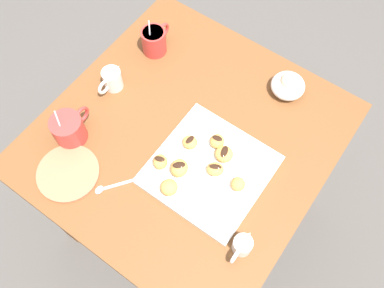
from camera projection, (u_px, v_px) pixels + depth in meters
ground_plane at (188, 212)px, 1.94m from camera, size 8.00×8.00×0.00m
dining_table at (187, 157)px, 1.41m from camera, size 0.86×0.83×0.75m
pastry_plate_square at (210, 170)px, 1.21m from camera, size 0.32×0.32×0.02m
coffee_mug_red_left at (69, 128)px, 1.23m from camera, size 0.13×0.09×0.14m
coffee_mug_red_right at (154, 40)px, 1.38m from camera, size 0.12×0.08×0.14m
cream_pitcher_white at (112, 79)px, 1.32m from camera, size 0.10×0.06×0.07m
ice_cream_bowl at (288, 85)px, 1.31m from camera, size 0.11×0.11×0.08m
chocolate_sauce_pitcher at (242, 245)px, 1.09m from camera, size 0.09×0.05×0.06m
saucer_coral_left at (68, 173)px, 1.21m from camera, size 0.18×0.18×0.01m
loose_spoon_near_saucer at (116, 185)px, 1.19m from camera, size 0.14×0.10×0.01m
beignet_0 at (223, 155)px, 1.21m from camera, size 0.07×0.07×0.03m
chocolate_drizzle_0 at (224, 153)px, 1.19m from camera, size 0.04×0.03×0.00m
beignet_1 at (238, 184)px, 1.17m from camera, size 0.06×0.06×0.03m
beignet_2 at (217, 141)px, 1.22m from camera, size 0.06×0.05×0.03m
chocolate_drizzle_2 at (217, 138)px, 1.21m from camera, size 0.02×0.03×0.00m
beignet_3 at (190, 142)px, 1.23m from camera, size 0.05×0.05×0.03m
chocolate_drizzle_3 at (190, 140)px, 1.21m from camera, size 0.03×0.02×0.00m
beignet_4 at (179, 168)px, 1.18m from camera, size 0.07×0.06×0.04m
chocolate_drizzle_4 at (179, 165)px, 1.16m from camera, size 0.04×0.04×0.00m
beignet_5 at (215, 169)px, 1.19m from camera, size 0.06×0.06×0.03m
chocolate_drizzle_5 at (216, 167)px, 1.17m from camera, size 0.03×0.04×0.00m
beignet_6 at (169, 187)px, 1.16m from camera, size 0.06×0.06×0.04m
beignet_7 at (159, 161)px, 1.19m from camera, size 0.06×0.06×0.04m
chocolate_drizzle_7 at (159, 158)px, 1.18m from camera, size 0.03×0.03×0.00m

